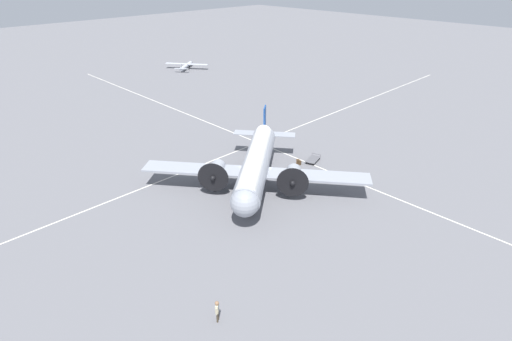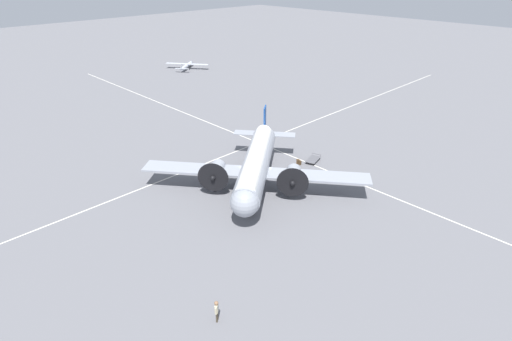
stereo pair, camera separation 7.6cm
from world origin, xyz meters
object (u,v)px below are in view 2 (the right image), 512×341
object	(u,v)px
airliner_main	(255,165)
suitcase_near_door	(298,162)
suitcase_upright_spare	(299,163)
light_aircraft_distant	(187,65)
baggage_cart	(313,159)
crew_foreground	(217,309)

from	to	relation	value
airliner_main	suitcase_near_door	size ratio (longest dim) A/B	30.20
airliner_main	suitcase_near_door	xyz separation A→B (m)	(0.39, -7.45, -2.30)
suitcase_near_door	suitcase_upright_spare	bearing A→B (deg)	-172.62
airliner_main	light_aircraft_distant	size ratio (longest dim) A/B	2.32
suitcase_upright_spare	baggage_cart	distance (m)	1.90
suitcase_near_door	suitcase_upright_spare	size ratio (longest dim) A/B	1.18
suitcase_upright_spare	light_aircraft_distant	distance (m)	52.35
light_aircraft_distant	baggage_cart	bearing A→B (deg)	-144.71
suitcase_near_door	baggage_cart	world-z (taller)	suitcase_near_door
airliner_main	light_aircraft_distant	xyz separation A→B (m)	(49.03, -26.44, -1.80)
airliner_main	crew_foreground	bearing A→B (deg)	-0.52
airliner_main	suitcase_upright_spare	bearing A→B (deg)	143.76
crew_foreground	suitcase_near_door	world-z (taller)	crew_foreground
airliner_main	light_aircraft_distant	world-z (taller)	airliner_main
baggage_cart	light_aircraft_distant	xyz separation A→B (m)	(49.42, -17.17, 0.52)
airliner_main	suitcase_upright_spare	size ratio (longest dim) A/B	35.50
baggage_cart	suitcase_upright_spare	bearing A→B (deg)	-36.14
airliner_main	crew_foreground	world-z (taller)	airliner_main
airliner_main	suitcase_upright_spare	xyz separation A→B (m)	(0.24, -7.47, -2.35)
airliner_main	suitcase_near_door	bearing A→B (deg)	144.91
suitcase_upright_spare	suitcase_near_door	bearing A→B (deg)	7.38
crew_foreground	baggage_cart	xyz separation A→B (m)	(10.56, -23.50, -0.77)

